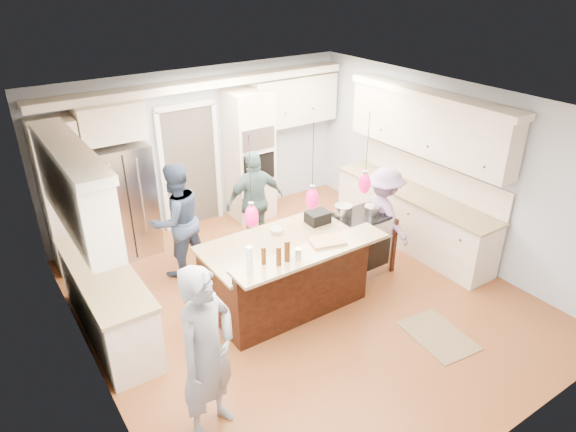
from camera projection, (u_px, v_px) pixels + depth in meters
name	position (u px, v px, depth m)	size (l,w,h in m)	color
ground_plane	(302.00, 299.00, 7.17)	(6.00, 6.00, 0.00)	#AB5F2F
room_shell	(304.00, 178.00, 6.35)	(5.54, 6.04, 2.72)	#B2BCC6
refrigerator	(123.00, 200.00, 7.94)	(0.90, 0.70, 1.80)	#B7B7BC
oven_column	(250.00, 156.00, 9.00)	(0.72, 0.69, 2.30)	beige
back_upper_cabinets	(163.00, 142.00, 8.09)	(5.30, 0.61, 2.54)	beige
right_counter_run	(417.00, 184.00, 8.14)	(0.64, 3.10, 2.51)	beige
left_cabinets	(96.00, 261.00, 6.06)	(0.64, 2.30, 2.51)	beige
kitchen_island	(284.00, 272.00, 6.88)	(2.10, 1.46, 1.12)	black
island_range	(360.00, 243.00, 7.65)	(0.82, 0.71, 0.92)	#B7B7BC
pendant_lights	(312.00, 199.00, 5.86)	(1.75, 0.15, 1.03)	black
person_bar_end	(207.00, 354.00, 4.81)	(0.69, 0.45, 1.89)	slate
person_far_left	(177.00, 220.00, 7.41)	(0.84, 0.66, 1.73)	navy
person_far_right	(255.00, 201.00, 8.09)	(0.97, 0.40, 1.66)	#4D6C68
person_range_side	(383.00, 216.00, 7.74)	(1.00, 0.58, 1.55)	gray
floor_rug	(438.00, 335.00, 6.47)	(0.63, 0.92, 0.01)	olive
water_bottle	(250.00, 259.00, 5.68)	(0.07, 0.07, 0.32)	silver
beer_bottle_a	(264.00, 255.00, 5.84)	(0.06, 0.06, 0.22)	#3F200B
beer_bottle_b	(279.00, 256.00, 5.81)	(0.06, 0.06, 0.24)	#3F200B
beer_bottle_c	(287.00, 251.00, 5.89)	(0.07, 0.07, 0.27)	#3F200B
drink_can	(298.00, 254.00, 5.95)	(0.07, 0.07, 0.14)	#B7B7BC
cutting_board	(327.00, 241.00, 6.33)	(0.42, 0.30, 0.03)	tan
pot_large	(343.00, 210.00, 7.42)	(0.26, 0.26, 0.15)	#B7B7BC
pot_small	(372.00, 210.00, 7.48)	(0.23, 0.23, 0.11)	#B7B7BC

